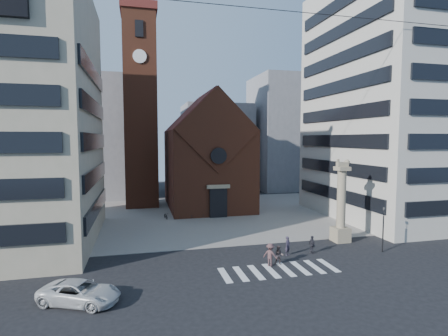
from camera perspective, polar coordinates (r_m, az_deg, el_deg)
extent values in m
plane|color=black|center=(32.65, 5.89, -14.49)|extent=(120.00, 120.00, 0.00)
cube|color=gray|center=(50.28, -1.48, -7.56)|extent=(46.00, 30.00, 0.05)
cube|color=brown|center=(55.21, -2.82, -0.18)|extent=(12.00, 16.00, 12.00)
cube|color=maroon|center=(55.41, -2.93, 6.05)|extent=(12.00, 15.40, 12.00)
cube|color=brown|center=(47.24, -1.00, 6.28)|extent=(11.76, 0.50, 11.76)
cylinder|color=black|center=(46.84, -0.88, 2.01)|extent=(2.20, 0.30, 2.20)
cube|color=black|center=(47.84, -0.93, -5.78)|extent=(2.40, 0.30, 4.00)
cube|color=tan|center=(47.42, -0.92, -3.06)|extent=(3.20, 0.40, 0.50)
cube|color=brown|center=(57.16, -13.46, 8.90)|extent=(5.00, 5.00, 30.00)
cube|color=maroon|center=(60.36, -13.77, 23.83)|extent=(5.50, 5.50, 1.20)
cylinder|color=white|center=(55.76, -13.61, 17.32)|extent=(2.00, 0.20, 2.00)
cube|color=black|center=(56.78, -13.69, 21.26)|extent=(1.20, 0.20, 2.40)
cube|color=#AEA89E|center=(53.81, 26.54, 9.86)|extent=(18.00, 22.00, 32.00)
cube|color=gray|center=(69.66, -21.74, 4.63)|extent=(16.00, 14.00, 22.00)
cube|color=gray|center=(75.83, -1.26, 3.44)|extent=(14.00, 12.00, 18.00)
cube|color=gray|center=(78.08, 10.83, 5.60)|extent=(16.00, 14.00, 24.00)
cube|color=tan|center=(39.28, 18.46, -10.24)|extent=(1.60, 1.60, 1.50)
cylinder|color=tan|center=(38.49, 18.61, -4.84)|extent=(0.90, 0.90, 6.00)
cube|color=tan|center=(38.10, 18.74, -0.09)|extent=(1.30, 1.30, 0.40)
cube|color=tan|center=(38.07, 18.75, 0.51)|extent=(1.20, 0.50, 0.55)
sphere|color=tan|center=(38.36, 19.45, 0.90)|extent=(0.56, 0.56, 0.56)
cube|color=tan|center=(37.78, 18.13, 1.11)|extent=(0.25, 0.15, 0.35)
cylinder|color=black|center=(37.01, 24.52, -9.75)|extent=(0.12, 0.12, 3.50)
imported|color=black|center=(36.54, 24.63, -6.48)|extent=(0.13, 0.16, 0.80)
imported|color=silver|center=(26.01, -22.47, -18.27)|extent=(5.80, 4.37, 1.46)
imported|color=#312B3C|center=(33.62, 10.36, -12.39)|extent=(0.77, 0.70, 1.76)
imported|color=#554544|center=(31.15, 8.94, -13.89)|extent=(1.00, 0.93, 1.64)
imported|color=#27272F|center=(34.66, 14.19, -12.01)|extent=(0.42, 0.99, 1.67)
imported|color=#4F3435|center=(30.68, 7.57, -13.86)|extent=(1.42, 1.39, 1.96)
imported|color=black|center=(47.91, -9.48, -7.70)|extent=(0.82, 1.66, 0.83)
imported|color=black|center=(48.05, -7.52, -7.59)|extent=(0.70, 1.59, 0.92)
imported|color=black|center=(48.26, -5.56, -7.57)|extent=(0.82, 1.66, 0.83)
imported|color=black|center=(48.50, -3.63, -7.44)|extent=(0.70, 1.59, 0.92)
imported|color=black|center=(48.82, -1.72, -7.40)|extent=(0.82, 1.66, 0.83)
imported|color=black|center=(49.17, 0.17, -7.26)|extent=(0.70, 1.59, 0.92)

